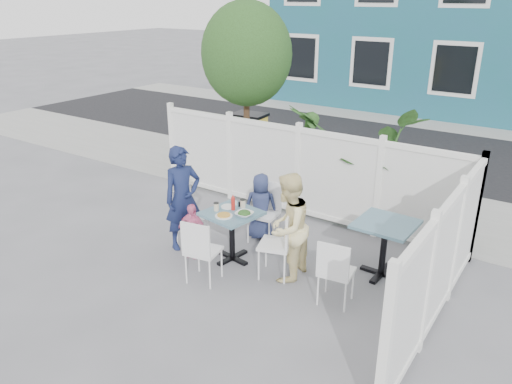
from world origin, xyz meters
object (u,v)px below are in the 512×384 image
Objects in this scene: chair_right at (281,239)px; toddler at (192,230)px; chair_left at (188,212)px; chair_near at (200,247)px; man at (183,198)px; spare_table at (385,235)px; boy at (261,206)px; main_table at (232,223)px; woman at (288,227)px; chair_back at (266,207)px; utility_cabinet at (250,143)px.

chair_right is 1.41m from toddler.
chair_near is (0.90, -0.78, 0.01)m from chair_left.
spare_table is at bearing -50.64° from man.
boy is at bearing 28.77° from chair_right.
toddler is (0.31, -0.17, -0.39)m from man.
main_table is 0.84m from boy.
spare_table is 1.33m from woman.
spare_table is 1.41m from chair_right.
woman is at bearing -89.76° from chair_right.
woman is at bearing 130.33° from chair_back.
woman is (0.87, -0.81, 0.21)m from chair_back.
chair_right is at bearing 3.97° from toddler.
boy reaches higher than chair_back.
spare_table is 0.50× the size of man.
chair_back is 0.88× the size of boy.
man reaches higher than woman.
chair_near is at bearing 83.21° from chair_back.
spare_table is 0.83× the size of chair_right.
man is 1.50× the size of boy.
boy is 1.28× the size of toddler.
chair_right is at bearing 112.68° from boy.
toddler is at bearing -96.23° from man.
chair_near is 0.79m from toddler.
toddler is at bearing 128.13° from chair_near.
man reaches higher than boy.
chair_right reaches higher than spare_table.
boy is at bearing 93.37° from main_table.
toddler is (-1.47, -0.26, -0.34)m from woman.
chair_right is at bearing 86.46° from chair_left.
woman is 1.53m from toddler.
utility_cabinet is 1.50× the size of spare_table.
man is (-0.86, -0.07, 0.22)m from main_table.
spare_table is 0.88× the size of chair_left.
main_table is 0.62m from toddler.
utility_cabinet is 3.43m from chair_back.
chair_right reaches higher than chair_back.
chair_near is 1.16m from man.
spare_table is 0.53× the size of woman.
boy is at bearing 82.79° from chair_near.
chair_back is at bearing -136.52° from woman.
woman is at bearing 116.04° from boy.
chair_right is 0.65× the size of woman.
woman reaches higher than chair_right.
utility_cabinet reaches higher than toddler.
chair_near is 0.61× the size of woman.
man is (1.25, -3.58, 0.20)m from utility_cabinet.
man is at bearing -90.57° from woman.
utility_cabinet is at bearing 41.59° from man.
chair_back is (2.15, -2.67, -0.06)m from utility_cabinet.
utility_cabinet is at bearing 146.59° from spare_table.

